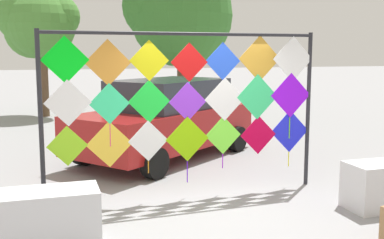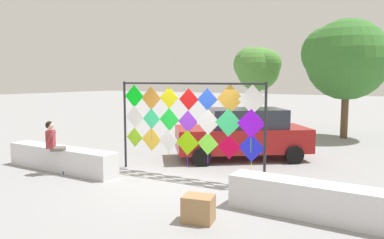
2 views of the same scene
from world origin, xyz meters
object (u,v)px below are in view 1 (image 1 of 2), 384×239
object	(u,v)px
tree_palm_like	(174,13)
parked_car	(166,118)
tree_far_right	(37,24)
kite_display_rack	(192,95)

from	to	relation	value
tree_palm_like	parked_car	bearing A→B (deg)	-106.66
tree_far_right	tree_palm_like	distance (m)	4.98
tree_far_right	tree_palm_like	world-z (taller)	tree_palm_like
tree_far_right	kite_display_rack	bearing A→B (deg)	-77.96
kite_display_rack	tree_palm_like	world-z (taller)	tree_palm_like
tree_palm_like	tree_far_right	bearing A→B (deg)	163.20
tree_far_right	tree_palm_like	xyz separation A→B (m)	(4.75, -1.43, 0.37)
tree_far_right	tree_palm_like	bearing A→B (deg)	-16.80
parked_car	tree_far_right	distance (m)	9.01
kite_display_rack	parked_car	bearing A→B (deg)	83.65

